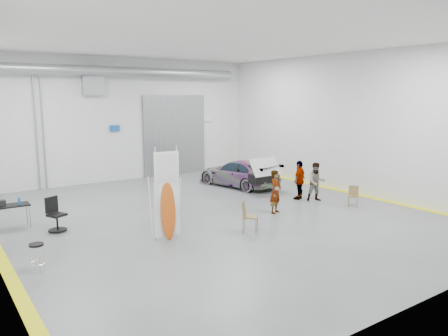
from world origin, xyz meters
TOP-DOWN VIEW (x-y plane):
  - ground at (0.00, 0.00)m, footprint 16.00×16.00m
  - room_shell at (0.24, 2.22)m, footprint 14.02×16.18m
  - sedan_car at (3.72, 3.47)m, footprint 2.42×4.43m
  - person_a at (1.99, -1.09)m, footprint 0.67×0.58m
  - person_b at (4.55, -0.63)m, footprint 0.94×0.88m
  - person_c at (4.18, -0.05)m, footprint 1.00×0.72m
  - surfboard_display at (-2.52, -1.50)m, footprint 0.78×0.26m
  - folding_chair_near at (-0.13, -2.32)m, footprint 0.64×0.72m
  - folding_chair_far at (5.03, -2.07)m, footprint 0.51×0.59m
  - shop_stool at (-6.25, -1.88)m, footprint 0.36×0.36m
  - work_table at (-6.26, 2.31)m, footprint 1.21×0.62m
  - office_chair at (-5.03, 1.22)m, footprint 0.61×0.65m
  - trunk_lid at (3.72, 1.62)m, footprint 1.42×0.86m

SIDE VIEW (x-z plane):
  - ground at x=0.00m, z-range 0.00..0.00m
  - folding_chair_far at x=5.03m, z-range -0.15..0.63m
  - folding_chair_near at x=-0.13m, z-range -0.18..0.78m
  - shop_stool at x=-6.25m, z-range 0.00..0.71m
  - office_chair at x=-5.03m, z-range -0.06..0.99m
  - sedan_car at x=3.72m, z-range 0.00..1.22m
  - work_table at x=-6.26m, z-range 0.27..1.25m
  - person_b at x=4.55m, z-range 0.00..1.55m
  - person_a at x=1.99m, z-range 0.00..1.57m
  - person_c at x=4.18m, z-range 0.00..1.60m
  - surfboard_display at x=-2.52m, z-range -0.26..2.50m
  - trunk_lid at x=3.72m, z-range 1.22..1.26m
  - room_shell at x=0.24m, z-range 1.07..7.08m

